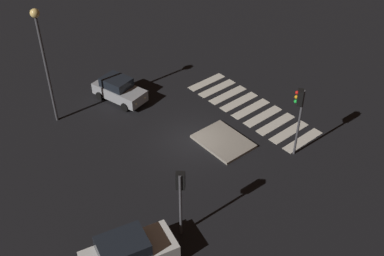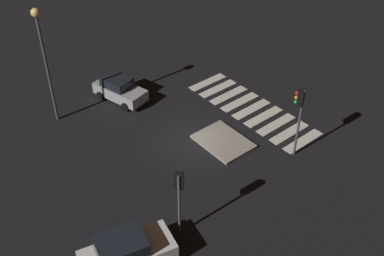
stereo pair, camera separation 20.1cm
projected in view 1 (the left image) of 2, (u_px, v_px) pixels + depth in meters
ground_plane at (192, 140)px, 30.55m from camera, size 80.00×80.00×0.00m
traffic_island at (223, 141)px, 30.34m from camera, size 3.50×2.65×0.18m
car_white at (128, 253)px, 22.37m from camera, size 2.88×4.74×1.95m
car_silver at (119, 90)px, 33.74m from camera, size 4.15×2.53×1.71m
traffic_light_west at (181, 189)px, 22.82m from camera, size 0.54×0.54×4.01m
traffic_light_south at (299, 107)px, 27.43m from camera, size 0.53×0.54×4.62m
street_lamp at (42, 48)px, 29.04m from camera, size 0.56×0.56×7.94m
crosswalk_near at (251, 109)px, 33.31m from camera, size 9.90×3.20×0.02m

